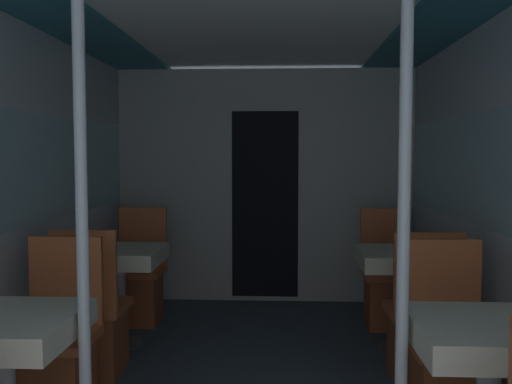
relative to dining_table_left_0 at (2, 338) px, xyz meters
The scene contains 16 objects.
wall_left 1.22m from the dining_table_left_0, 111.09° to the left, with size 0.05×6.57×2.24m.
wall_right 2.75m from the dining_table_left_0, 22.46° to the left, with size 0.05×6.57×2.24m.
ceiling_panel 2.22m from the dining_table_left_0, 44.52° to the left, with size 2.89×6.57×0.07m.
bulkhead_far 3.34m from the dining_table_left_0, 71.49° to the left, with size 2.84×0.09×2.24m.
dining_table_left_0 is the anchor object (origin of this frame).
chair_left_far_0 0.66m from the dining_table_left_0, 90.00° to the left, with size 0.42×0.42×0.97m.
support_pole_left_0 0.62m from the dining_table_left_0, ahead, with size 0.05×0.05×2.24m.
dining_table_left_1 1.75m from the dining_table_left_0, 90.00° to the left, with size 0.64×0.64×0.73m.
chair_left_near_1 1.22m from the dining_table_left_0, 90.00° to the left, with size 0.42×0.42×0.97m.
chair_left_far_1 2.35m from the dining_table_left_0, 90.00° to the left, with size 0.42×0.42×0.97m.
dining_table_right_0 2.10m from the dining_table_left_0, ahead, with size 0.64×0.64×0.73m.
chair_right_far_0 2.20m from the dining_table_left_0, 15.41° to the left, with size 0.42×0.42×0.97m.
support_pole_right_0 1.80m from the dining_table_left_0, ahead, with size 0.05×0.05×2.24m.
dining_table_right_1 2.73m from the dining_table_left_0, 39.94° to the left, with size 0.64×0.64×0.73m.
chair_right_near_1 2.43m from the dining_table_left_0, 29.32° to the left, with size 0.42×0.42×0.97m.
chair_right_far_1 3.15m from the dining_table_left_0, 48.06° to the left, with size 0.42×0.42×0.97m.
Camera 1 is at (0.18, -1.53, 1.43)m, focal length 40.00 mm.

